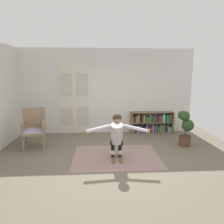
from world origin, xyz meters
The scene contains 9 objects.
ground_plane centered at (0.00, 0.00, 0.00)m, with size 7.20×7.20×0.00m, color #685E4D.
back_wall centered at (0.00, 2.60, 1.45)m, with size 6.00×0.10×2.90m, color silver.
double_door centered at (-1.11, 2.54, 1.23)m, with size 1.22×0.05×2.45m.
rug centered at (0.16, 0.27, 0.00)m, with size 2.13×1.67×0.01m, color gray.
bookshelf centered at (1.58, 2.39, 0.34)m, with size 1.49×0.30×0.74m.
wicker_chair centered at (-2.09, 1.14, 0.58)m, with size 0.70×0.70×1.10m.
potted_plant centered at (2.19, 0.98, 0.56)m, with size 0.43×0.40×1.01m.
skis_pair centered at (0.16, 0.30, 0.02)m, with size 0.30×0.88×0.07m.
person_skier centered at (0.15, 0.11, 0.67)m, with size 1.48×0.59×1.08m.
Camera 1 is at (-0.26, -4.67, 2.04)m, focal length 33.52 mm.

